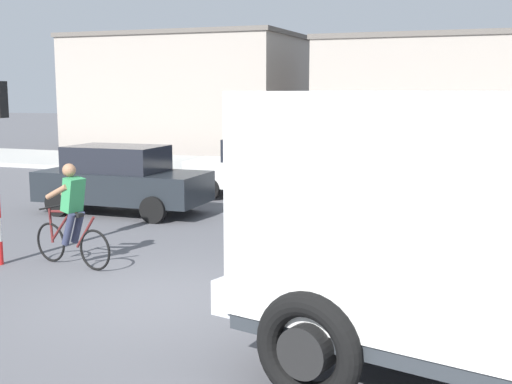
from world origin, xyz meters
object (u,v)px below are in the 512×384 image
cyclist (71,215)px  car_far_side (264,168)px  car_white_mid (406,185)px  car_red_near (121,179)px

cyclist → car_far_side: size_ratio=0.42×
car_white_mid → car_far_side: 4.50m
car_red_near → car_white_mid: bearing=12.8°
car_red_near → car_white_mid: same height
cyclist → car_red_near: cyclist is taller
cyclist → car_white_mid: size_ratio=0.40×
car_red_near → car_white_mid: 6.59m
cyclist → car_far_side: 7.85m
car_red_near → car_far_side: same height
car_far_side → car_red_near: bearing=-124.9°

